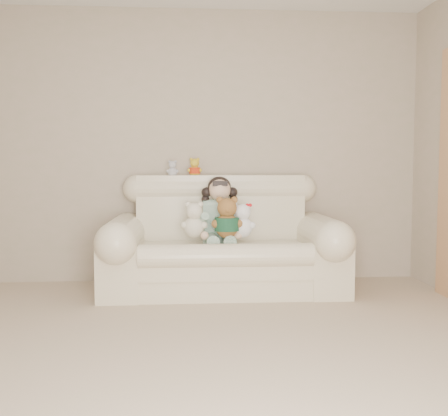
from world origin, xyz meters
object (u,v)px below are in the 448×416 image
seated_child (220,209)px  white_cat (242,217)px  sofa (223,234)px  cream_teddy (194,216)px  brown_teddy (227,214)px

seated_child → white_cat: size_ratio=1.74×
sofa → white_cat: 0.26m
white_cat → cream_teddy: 0.41m
white_cat → cream_teddy: cream_teddy is taller
sofa → seated_child: size_ratio=3.45×
seated_child → white_cat: (0.18, -0.21, -0.05)m
white_cat → cream_teddy: size_ratio=0.97×
seated_child → brown_teddy: 0.25m
brown_teddy → white_cat: 0.14m
seated_child → white_cat: bearing=-40.6°
sofa → seated_child: bearing=108.5°
brown_teddy → cream_teddy: bearing=150.0°
sofa → cream_teddy: size_ratio=5.80×
seated_child → cream_teddy: bearing=-132.0°
seated_child → cream_teddy: (-0.23, -0.19, -0.04)m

